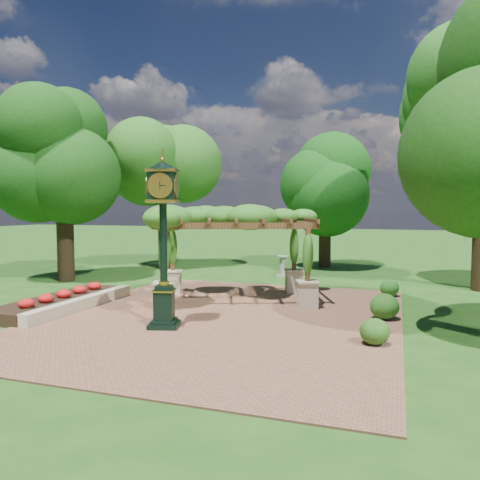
% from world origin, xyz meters
% --- Properties ---
extents(ground, '(120.00, 120.00, 0.00)m').
position_xyz_m(ground, '(0.00, 0.00, 0.00)').
color(ground, '#1E4714').
rests_on(ground, ground).
extents(brick_plaza, '(10.00, 12.00, 0.04)m').
position_xyz_m(brick_plaza, '(0.00, 1.00, 0.02)').
color(brick_plaza, brown).
rests_on(brick_plaza, ground).
extents(border_wall, '(0.35, 5.00, 0.40)m').
position_xyz_m(border_wall, '(-4.60, 0.50, 0.20)').
color(border_wall, '#C6B793').
rests_on(border_wall, ground).
extents(flower_bed, '(1.50, 5.00, 0.36)m').
position_xyz_m(flower_bed, '(-5.50, 0.50, 0.18)').
color(flower_bed, red).
rests_on(flower_bed, ground).
extents(pedestal_clock, '(1.11, 1.11, 4.53)m').
position_xyz_m(pedestal_clock, '(-1.08, -0.66, 2.71)').
color(pedestal_clock, black).
rests_on(pedestal_clock, brick_plaza).
extents(pergola, '(6.12, 4.97, 3.33)m').
position_xyz_m(pergola, '(-0.50, 3.43, 2.74)').
color(pergola, beige).
rests_on(pergola, brick_plaza).
extents(sundial, '(0.61, 0.61, 0.98)m').
position_xyz_m(sundial, '(-0.29, 9.59, 0.43)').
color(sundial, gray).
rests_on(sundial, ground).
extents(shrub_front, '(0.87, 0.87, 0.62)m').
position_xyz_m(shrub_front, '(4.35, -0.54, 0.35)').
color(shrub_front, '#255017').
rests_on(shrub_front, brick_plaza).
extents(shrub_mid, '(0.94, 0.94, 0.74)m').
position_xyz_m(shrub_mid, '(4.50, 2.14, 0.41)').
color(shrub_mid, '#255819').
rests_on(shrub_mid, brick_plaza).
extents(shrub_back, '(0.76, 0.76, 0.61)m').
position_xyz_m(shrub_back, '(4.58, 5.83, 0.34)').
color(shrub_back, '#225E1B').
rests_on(shrub_back, brick_plaza).
extents(tree_west_near, '(4.35, 4.35, 8.44)m').
position_xyz_m(tree_west_near, '(-9.06, 5.26, 5.79)').
color(tree_west_near, black).
rests_on(tree_west_near, ground).
extents(tree_west_far, '(4.46, 4.46, 8.41)m').
position_xyz_m(tree_west_far, '(-6.97, 10.60, 5.76)').
color(tree_west_far, black).
rests_on(tree_west_far, ground).
extents(tree_north, '(4.05, 4.05, 6.85)m').
position_xyz_m(tree_north, '(1.07, 13.75, 4.69)').
color(tree_north, '#332114').
rests_on(tree_north, ground).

